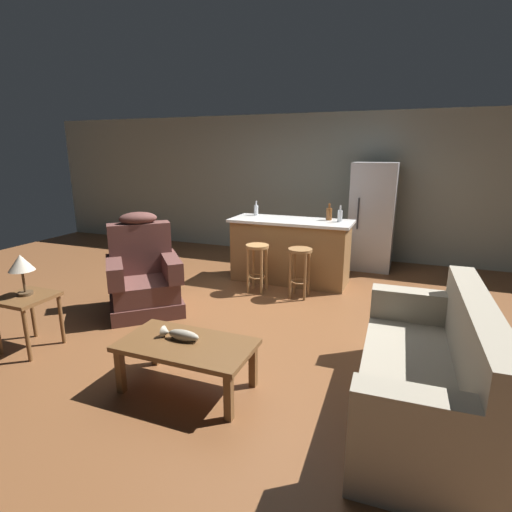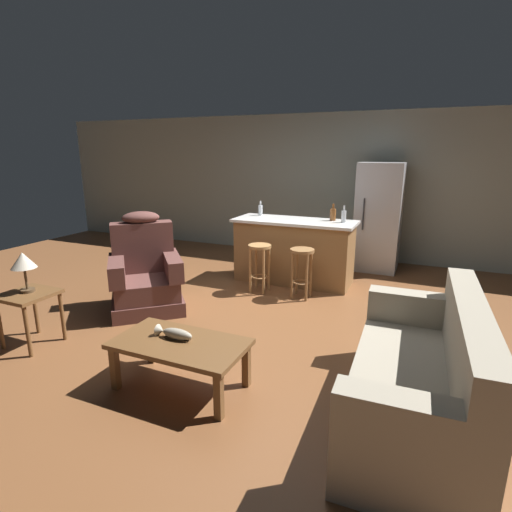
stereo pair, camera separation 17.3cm
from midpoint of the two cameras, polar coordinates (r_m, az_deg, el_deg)
The scene contains 15 objects.
ground_plane at distance 4.98m, azimuth -0.72°, elevation -8.09°, with size 12.00×12.00×0.00m.
back_wall at distance 7.60m, azimuth 8.31°, elevation 9.83°, with size 12.00×0.05×2.60m.
coffee_table at distance 3.41m, azimuth -11.35°, elevation -12.91°, with size 1.10×0.60×0.42m.
fish_figurine at distance 3.43m, azimuth -12.22°, elevation -10.97°, with size 0.34×0.10×0.10m.
couch at distance 3.27m, azimuth 22.15°, elevation -15.59°, with size 0.90×1.93×0.94m.
recliner_near_lamp at distance 5.18m, azimuth -16.69°, elevation -2.84°, with size 1.19×1.19×1.20m.
end_table at distance 4.60m, azimuth -30.84°, elevation -6.08°, with size 0.48×0.48×0.56m.
table_lamp at distance 4.52m, azimuth -31.49°, elevation -1.08°, with size 0.24×0.24×0.41m.
kitchen_island at distance 6.04m, azimuth 4.11°, elevation 0.78°, with size 1.80×0.70×0.95m.
bar_stool_left at distance 5.56m, azimuth -0.71°, elevation -0.48°, with size 0.32×0.32×0.68m.
bar_stool_right at distance 5.37m, azimuth 5.36°, elevation -1.11°, with size 0.32×0.32×0.68m.
refrigerator at distance 6.91m, azimuth 15.60°, elevation 5.45°, with size 0.70×0.69×1.76m.
bottle_tall_green at distance 6.33m, azimuth -0.77°, elevation 6.62°, with size 0.07×0.07×0.23m.
bottle_short_amber at distance 5.83m, azimuth 11.07°, elevation 5.69°, with size 0.07×0.07×0.24m.
bottle_wine_dark at distance 5.96m, azimuth 9.57°, elevation 5.97°, with size 0.09×0.09×0.25m.
Camera 1 is at (1.66, -4.28, 1.93)m, focal length 28.00 mm.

